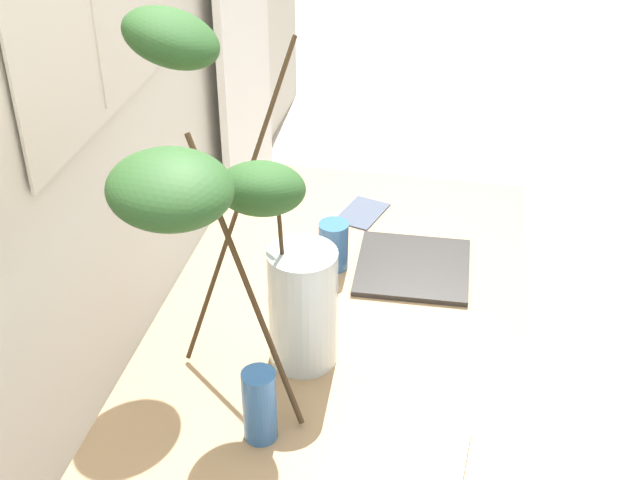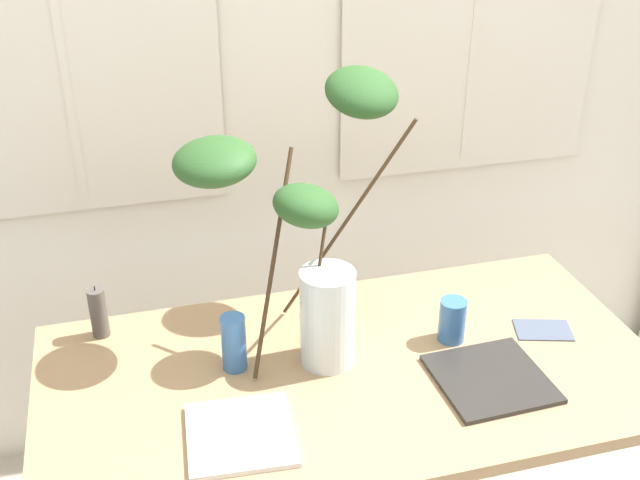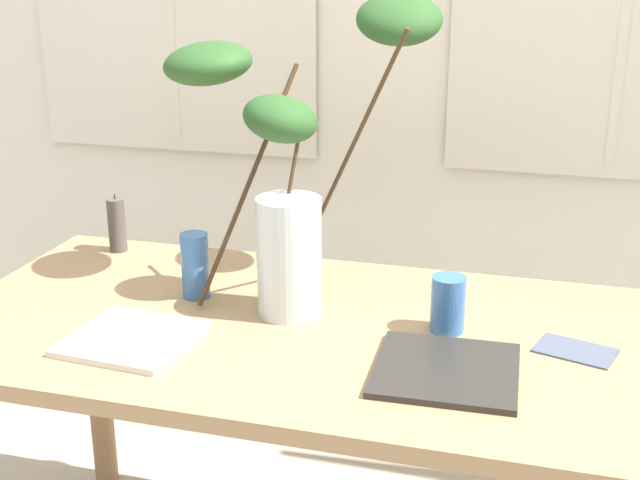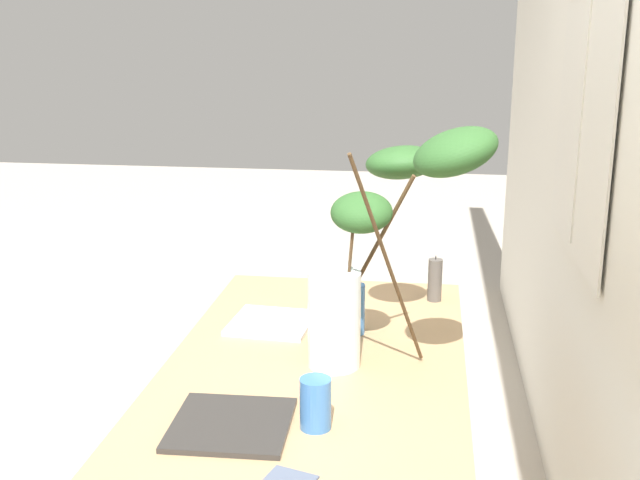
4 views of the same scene
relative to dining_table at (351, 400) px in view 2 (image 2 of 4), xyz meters
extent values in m
cube|color=tan|center=(0.00, 0.00, 0.08)|extent=(1.55, 0.79, 0.03)
cylinder|color=tan|center=(-0.71, 0.34, -0.29)|extent=(0.07, 0.07, 0.71)
cylinder|color=tan|center=(0.71, 0.34, -0.29)|extent=(0.07, 0.07, 0.71)
cylinder|color=silver|center=(-0.05, 0.05, 0.23)|extent=(0.14, 0.14, 0.26)
cylinder|color=silver|center=(-0.05, 0.05, 0.15)|extent=(0.12, 0.12, 0.08)
cylinder|color=#47331E|center=(0.03, 0.19, 0.41)|extent=(0.30, 0.18, 0.59)
ellipsoid|color=#285123|center=(0.12, 0.34, 0.70)|extent=(0.27, 0.28, 0.18)
cylinder|color=#47331E|center=(-0.07, 0.08, 0.31)|extent=(0.08, 0.05, 0.40)
ellipsoid|color=#285123|center=(-0.09, 0.12, 0.51)|extent=(0.23, 0.22, 0.14)
cylinder|color=#47331E|center=(-0.17, 0.13, 0.36)|extent=(0.17, 0.25, 0.50)
ellipsoid|color=#285123|center=(-0.28, 0.21, 0.61)|extent=(0.28, 0.28, 0.12)
cylinder|color=#386BAD|center=(-0.28, 0.08, 0.18)|extent=(0.06, 0.06, 0.15)
cylinder|color=#386BAD|center=(0.29, 0.05, 0.16)|extent=(0.07, 0.07, 0.12)
cube|color=white|center=(-0.31, -0.17, 0.11)|extent=(0.25, 0.25, 0.01)
cube|color=#2D2B28|center=(0.31, -0.14, 0.11)|extent=(0.27, 0.27, 0.01)
cube|color=#4C566B|center=(0.54, 0.02, 0.10)|extent=(0.17, 0.14, 0.00)
cylinder|color=#514C47|center=(-0.60, 0.31, 0.17)|extent=(0.05, 0.05, 0.14)
cylinder|color=black|center=(-0.60, 0.31, 0.25)|extent=(0.00, 0.00, 0.01)
camera|label=1|loc=(-1.38, -0.25, 1.26)|focal=48.51mm
camera|label=2|loc=(-0.49, -1.48, 1.31)|focal=43.73mm
camera|label=3|loc=(0.46, -1.55, 0.84)|focal=47.51mm
camera|label=4|loc=(1.86, 0.28, 0.97)|focal=44.19mm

